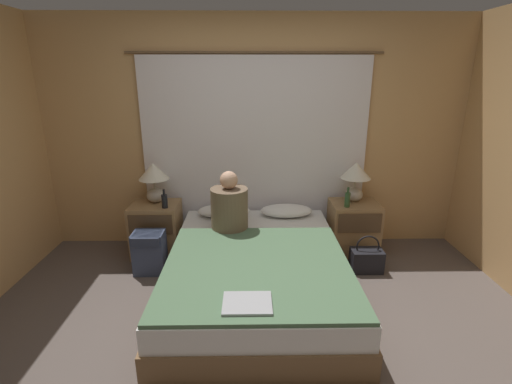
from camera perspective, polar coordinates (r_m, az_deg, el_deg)
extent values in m
plane|color=#564C47|center=(2.99, 0.31, -21.83)|extent=(16.00, 16.00, 0.00)
cube|color=tan|center=(4.14, -0.19, 8.69)|extent=(4.70, 0.06, 2.50)
cube|color=white|center=(4.11, -0.18, 5.71)|extent=(2.44, 0.02, 2.09)
cylinder|color=brown|center=(4.03, -0.19, 20.67)|extent=(2.64, 0.02, 0.02)
cube|color=brown|center=(3.43, 0.09, -13.76)|extent=(1.54, 2.10, 0.22)
cube|color=white|center=(3.32, 0.09, -10.70)|extent=(1.50, 2.06, 0.19)
cube|color=#937047|center=(4.20, -15.04, -5.52)|extent=(0.51, 0.42, 0.57)
cube|color=#4C3823|center=(3.95, -15.94, -4.85)|extent=(0.45, 0.02, 0.21)
cube|color=#937047|center=(4.23, 14.72, -5.34)|extent=(0.51, 0.42, 0.57)
cube|color=#4C3823|center=(3.98, 15.68, -4.66)|extent=(0.45, 0.02, 0.21)
ellipsoid|color=#B2A899|center=(4.14, -15.20, -0.51)|extent=(0.19, 0.19, 0.15)
cylinder|color=#B2A893|center=(4.10, -15.34, 1.21)|extent=(0.02, 0.02, 0.11)
cone|color=silver|center=(4.07, -15.51, 3.12)|extent=(0.32, 0.32, 0.17)
ellipsoid|color=#B2A899|center=(4.17, 14.84, -0.36)|extent=(0.19, 0.19, 0.15)
cylinder|color=#B2A893|center=(4.13, 14.98, 1.35)|extent=(0.02, 0.02, 0.11)
cone|color=silver|center=(4.10, 15.13, 3.24)|extent=(0.32, 0.32, 0.17)
ellipsoid|color=white|center=(4.05, -4.94, -2.93)|extent=(0.56, 0.30, 0.12)
ellipsoid|color=white|center=(4.06, 4.68, -2.87)|extent=(0.56, 0.30, 0.12)
cube|color=#4C6B4C|center=(3.02, 0.18, -11.38)|extent=(1.48, 1.48, 0.03)
cylinder|color=brown|center=(3.65, -4.11, -2.69)|extent=(0.36, 0.36, 0.43)
sphere|color=tan|center=(3.56, -4.21, 1.85)|extent=(0.17, 0.17, 0.17)
cylinder|color=black|center=(3.94, -13.89, -1.40)|extent=(0.06, 0.06, 0.14)
cylinder|color=black|center=(3.91, -13.99, -0.01)|extent=(0.02, 0.02, 0.06)
cylinder|color=#2D4C28|center=(3.97, 13.88, -1.19)|extent=(0.06, 0.06, 0.15)
cylinder|color=#2D4C28|center=(3.94, 13.99, 0.27)|extent=(0.02, 0.02, 0.06)
cube|color=#9EA0A5|center=(2.56, -1.35, -16.73)|extent=(0.33, 0.26, 0.02)
cube|color=#333D56|center=(3.87, -16.04, -8.90)|extent=(0.30, 0.23, 0.43)
cube|color=#283045|center=(3.78, -16.35, -6.71)|extent=(0.27, 0.24, 0.08)
cube|color=black|center=(3.94, 16.62, -10.05)|extent=(0.31, 0.19, 0.23)
torus|color=black|center=(3.87, 16.82, -8.03)|extent=(0.24, 0.02, 0.24)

